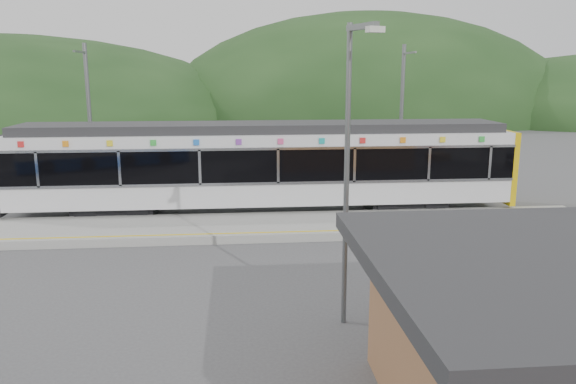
{
  "coord_description": "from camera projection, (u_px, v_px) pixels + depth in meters",
  "views": [
    {
      "loc": [
        -0.59,
        -16.83,
        5.81
      ],
      "look_at": [
        1.05,
        1.0,
        1.95
      ],
      "focal_mm": 35.0,
      "sensor_mm": 36.0,
      "label": 1
    }
  ],
  "objects": [
    {
      "name": "lamp_post",
      "position": [
        348.0,
        153.0,
        12.29
      ],
      "size": [
        0.46,
        1.22,
        6.82
      ],
      "rotation": [
        0.0,
        0.0,
        0.31
      ],
      "color": "slate",
      "rests_on": "ground"
    },
    {
      "name": "platform",
      "position": [
        254.0,
        227.0,
        20.84
      ],
      "size": [
        26.0,
        3.2,
        0.3
      ],
      "primitive_type": "cube",
      "color": "#9E9E99",
      "rests_on": "ground"
    },
    {
      "name": "train",
      "position": [
        264.0,
        164.0,
        23.11
      ],
      "size": [
        20.44,
        3.01,
        3.74
      ],
      "color": "black",
      "rests_on": "ground"
    },
    {
      "name": "ground",
      "position": [
        258.0,
        260.0,
        17.66
      ],
      "size": [
        120.0,
        120.0,
        0.0
      ],
      "primitive_type": "plane",
      "color": "#4C4C4F",
      "rests_on": "ground"
    },
    {
      "name": "catenary_mast_east",
      "position": [
        401.0,
        119.0,
        25.85
      ],
      "size": [
        0.18,
        1.8,
        7.0
      ],
      "color": "slate",
      "rests_on": "ground"
    },
    {
      "name": "catenary_mast_west",
      "position": [
        90.0,
        122.0,
        24.6
      ],
      "size": [
        0.18,
        1.8,
        7.0
      ],
      "color": "slate",
      "rests_on": "ground"
    },
    {
      "name": "hills",
      "position": [
        401.0,
        214.0,
        23.36
      ],
      "size": [
        146.0,
        149.0,
        26.0
      ],
      "color": "#1E3D19",
      "rests_on": "ground"
    },
    {
      "name": "yellow_line",
      "position": [
        255.0,
        233.0,
        19.54
      ],
      "size": [
        26.0,
        0.1,
        0.01
      ],
      "primitive_type": "cube",
      "color": "yellow",
      "rests_on": "platform"
    }
  ]
}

